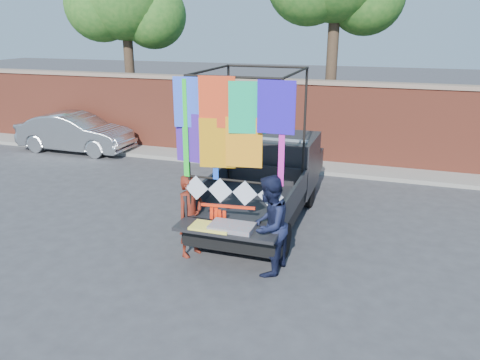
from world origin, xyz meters
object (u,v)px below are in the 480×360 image
(pickup_truck, at_px, (271,177))
(sedan, at_px, (75,133))
(woman, at_px, (191,216))
(man, at_px, (269,226))

(pickup_truck, distance_m, sedan, 8.51)
(sedan, xyz_separation_m, woman, (6.98, -5.88, 0.13))
(sedan, relative_size, man, 2.24)
(pickup_truck, height_order, woman, pickup_truck)
(sedan, height_order, man, man)
(pickup_truck, distance_m, woman, 2.75)
(sedan, relative_size, woman, 2.54)
(sedan, distance_m, woman, 9.13)
(woman, height_order, man, man)
(sedan, bearing_deg, woman, -130.54)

